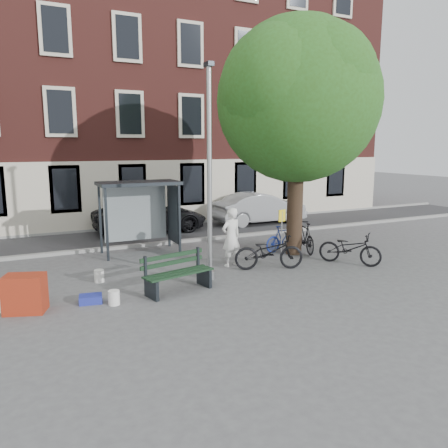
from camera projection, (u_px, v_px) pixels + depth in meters
name	position (u px, v px, depth m)	size (l,w,h in m)	color
ground	(210.00, 279.00, 12.88)	(90.00, 90.00, 0.00)	#4C4C4F
road	(145.00, 236.00, 19.09)	(40.00, 4.00, 0.01)	#28282B
curb_near	(159.00, 243.00, 17.31)	(40.00, 0.25, 0.12)	gray
curb_far	(134.00, 227.00, 20.86)	(40.00, 0.25, 0.12)	gray
building_row	(110.00, 86.00, 23.18)	(30.00, 8.00, 14.00)	maroon
lamppost	(209.00, 185.00, 12.39)	(0.28, 0.35, 6.11)	#9EA0A3
tree_right	(300.00, 94.00, 14.84)	(5.76, 5.60, 8.20)	black
bus_shelter	(149.00, 200.00, 15.93)	(2.85, 1.45, 2.62)	#1E2328
painter	(231.00, 237.00, 14.11)	(0.70, 0.46, 1.92)	white
bench	(177.00, 275.00, 11.70)	(2.04, 1.06, 1.00)	#1E2328
bike_a	(269.00, 252.00, 13.80)	(0.76, 2.19, 1.15)	black
bike_b	(283.00, 238.00, 16.21)	(0.46, 1.63, 0.98)	navy
bike_c	(350.00, 248.00, 14.41)	(0.72, 2.05, 1.08)	black
bike_d	(305.00, 237.00, 16.08)	(0.54, 1.90, 1.14)	black
car_dark	(150.00, 216.00, 19.91)	(2.37, 5.13, 1.43)	black
car_silver	(260.00, 208.00, 22.05)	(1.66, 4.75, 1.56)	#96979D
red_stand	(25.00, 294.00, 10.23)	(0.90, 0.60, 0.90)	maroon
blue_crate	(91.00, 299.00, 10.89)	(0.55, 0.40, 0.20)	#212A97
bucket_a	(114.00, 298.00, 10.75)	(0.28, 0.28, 0.36)	white
bucket_b	(3.00, 304.00, 10.32)	(0.28, 0.28, 0.36)	white
bucket_c	(99.00, 276.00, 12.55)	(0.28, 0.28, 0.36)	silver
notice_sign	(282.00, 225.00, 14.65)	(0.30, 0.10, 1.77)	#9EA0A3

